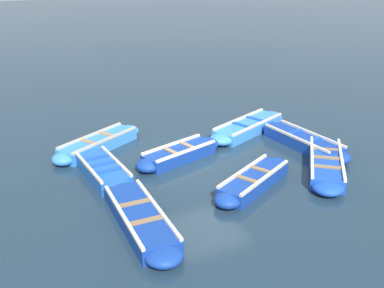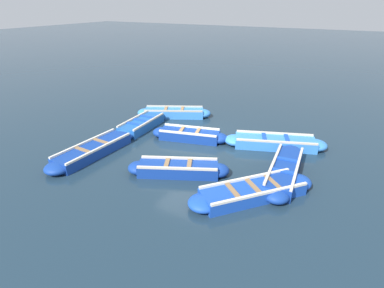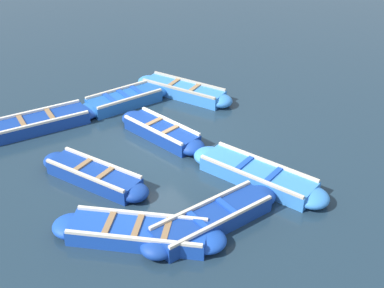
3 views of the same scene
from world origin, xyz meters
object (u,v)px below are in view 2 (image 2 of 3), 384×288
(boat_broadside, at_px, (142,124))
(boat_bow_out, at_px, (174,113))
(boat_end_of_row, at_px, (190,135))
(boat_alongside, at_px, (93,150))
(boat_centre, at_px, (284,170))
(boat_outer_right, at_px, (178,169))
(boat_outer_left, at_px, (275,142))
(boat_stern_in, at_px, (253,192))

(boat_broadside, height_order, boat_bow_out, boat_bow_out)
(boat_broadside, distance_m, boat_end_of_row, 2.44)
(boat_end_of_row, bearing_deg, boat_broadside, 89.59)
(boat_alongside, bearing_deg, boat_centre, -74.21)
(boat_bow_out, height_order, boat_centre, same)
(boat_broadside, height_order, boat_centre, boat_centre)
(boat_broadside, distance_m, boat_outer_right, 4.28)
(boat_end_of_row, xyz_separation_m, boat_outer_right, (-2.56, -0.98, -0.00))
(boat_centre, bearing_deg, boat_outer_left, 22.33)
(boat_outer_right, height_order, boat_stern_in, boat_outer_right)
(boat_broadside, distance_m, boat_bow_out, 2.02)
(boat_bow_out, bearing_deg, boat_alongside, 174.02)
(boat_outer_right, distance_m, boat_bow_out, 5.40)
(boat_outer_left, distance_m, boat_alongside, 6.86)
(boat_bow_out, bearing_deg, boat_end_of_row, -135.33)
(boat_centre, height_order, boat_alongside, boat_centre)
(boat_alongside, bearing_deg, boat_stern_in, -87.84)
(boat_outer_right, xyz_separation_m, boat_alongside, (-0.31, 3.44, -0.01))
(boat_outer_right, xyz_separation_m, boat_bow_out, (4.54, 2.94, 0.00))
(boat_broadside, xyz_separation_m, boat_stern_in, (-2.66, -5.96, -0.01))
(boat_broadside, height_order, boat_alongside, boat_broadside)
(boat_broadside, distance_m, boat_centre, 6.57)
(boat_bow_out, relative_size, boat_alongside, 0.90)
(boat_centre, bearing_deg, boat_end_of_row, 75.77)
(boat_centre, bearing_deg, boat_bow_out, 63.43)
(boat_end_of_row, height_order, boat_stern_in, boat_end_of_row)
(boat_centre, relative_size, boat_alongside, 0.96)
(boat_end_of_row, xyz_separation_m, boat_bow_out, (1.98, 1.95, 0.00))
(boat_centre, bearing_deg, boat_alongside, 105.79)
(boat_stern_in, bearing_deg, boat_alongside, 92.16)
(boat_alongside, bearing_deg, boat_outer_right, -84.88)
(boat_broadside, bearing_deg, boat_centre, -99.14)
(boat_end_of_row, relative_size, boat_outer_right, 0.98)
(boat_broadside, distance_m, boat_stern_in, 6.53)
(boat_outer_left, height_order, boat_bow_out, boat_bow_out)
(boat_broadside, bearing_deg, boat_bow_out, -13.96)
(boat_broadside, bearing_deg, boat_end_of_row, -90.41)
(boat_end_of_row, bearing_deg, boat_bow_out, 44.67)
(boat_outer_left, relative_size, boat_bow_out, 1.11)
(boat_stern_in, height_order, boat_centre, boat_centre)
(boat_broadside, bearing_deg, boat_outer_right, -126.97)
(boat_outer_left, distance_m, boat_bow_out, 5.29)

